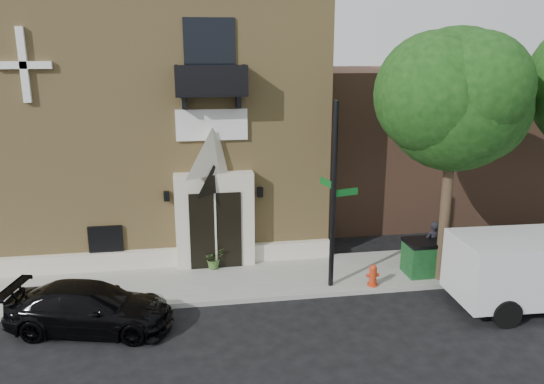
# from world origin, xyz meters

# --- Properties ---
(ground) EXTENTS (120.00, 120.00, 0.00)m
(ground) POSITION_xyz_m (0.00, 0.00, 0.00)
(ground) COLOR black
(ground) RESTS_ON ground
(sidewalk) EXTENTS (42.00, 3.00, 0.15)m
(sidewalk) POSITION_xyz_m (1.00, 1.50, 0.07)
(sidewalk) COLOR gray
(sidewalk) RESTS_ON ground
(church) EXTENTS (12.20, 11.01, 9.30)m
(church) POSITION_xyz_m (-2.99, 7.95, 4.63)
(church) COLOR #A6874E
(church) RESTS_ON ground
(neighbour_building) EXTENTS (18.00, 8.00, 6.40)m
(neighbour_building) POSITION_xyz_m (12.00, 9.00, 3.20)
(neighbour_building) COLOR brown
(neighbour_building) RESTS_ON ground
(street_tree_left) EXTENTS (4.97, 4.38, 7.77)m
(street_tree_left) POSITION_xyz_m (6.03, 0.35, 5.87)
(street_tree_left) COLOR #38281C
(street_tree_left) RESTS_ON sidewalk
(black_sedan) EXTENTS (4.63, 2.66, 1.26)m
(black_sedan) POSITION_xyz_m (-4.53, -0.81, 0.63)
(black_sedan) COLOR black
(black_sedan) RESTS_ON ground
(street_sign) EXTENTS (1.03, 0.89, 5.71)m
(street_sign) POSITION_xyz_m (2.44, 0.54, 3.02)
(street_sign) COLOR black
(street_sign) RESTS_ON sidewalk
(fire_hydrant) EXTENTS (0.40, 0.32, 0.70)m
(fire_hydrant) POSITION_xyz_m (3.70, 0.27, 0.49)
(fire_hydrant) COLOR #AF3013
(fire_hydrant) RESTS_ON sidewalk
(dumpster) EXTENTS (1.76, 1.01, 1.14)m
(dumpster) POSITION_xyz_m (5.90, 0.90, 0.73)
(dumpster) COLOR #0F3A19
(dumpster) RESTS_ON sidewalk
(planter) EXTENTS (0.81, 0.75, 0.73)m
(planter) POSITION_xyz_m (-1.08, 2.42, 0.52)
(planter) COLOR #42682B
(planter) RESTS_ON sidewalk
(pedestrian_near) EXTENTS (0.70, 0.56, 1.67)m
(pedestrian_near) POSITION_xyz_m (6.06, 1.23, 0.98)
(pedestrian_near) COLOR black
(pedestrian_near) RESTS_ON sidewalk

